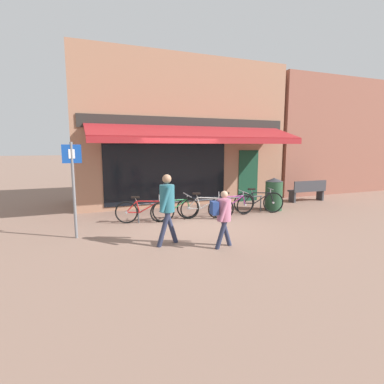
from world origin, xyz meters
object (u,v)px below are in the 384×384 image
(bicycle_red, at_px, (145,211))
(bicycle_black, at_px, (259,202))
(pedestrian_adult, at_px, (167,202))
(pedestrian_child, at_px, (223,213))
(bicycle_silver, at_px, (205,208))
(bicycle_purple, at_px, (232,205))
(litter_bin, at_px, (274,194))
(park_bench, at_px, (308,190))
(parking_sign, at_px, (73,180))
(bicycle_green, at_px, (175,209))

(bicycle_red, bearing_deg, bicycle_black, 12.80)
(pedestrian_adult, bearing_deg, pedestrian_child, -27.56)
(bicycle_red, xyz_separation_m, bicycle_silver, (1.83, -0.26, 0.01))
(bicycle_purple, bearing_deg, bicycle_silver, 177.01)
(bicycle_silver, height_order, litter_bin, litter_bin)
(park_bench, bearing_deg, litter_bin, -157.98)
(bicycle_silver, bearing_deg, bicycle_red, -163.03)
(bicycle_red, distance_m, bicycle_purple, 2.79)
(bicycle_purple, xyz_separation_m, park_bench, (4.26, 1.25, 0.10))
(park_bench, bearing_deg, bicycle_red, -170.53)
(litter_bin, bearing_deg, parking_sign, -171.63)
(bicycle_black, distance_m, pedestrian_child, 3.88)
(bicycle_black, relative_size, pedestrian_child, 1.29)
(bicycle_red, bearing_deg, litter_bin, 15.93)
(bicycle_red, distance_m, pedestrian_child, 3.04)
(bicycle_silver, distance_m, park_bench, 5.38)
(bicycle_green, relative_size, parking_sign, 0.70)
(bicycle_silver, height_order, parking_sign, parking_sign)
(bicycle_red, relative_size, park_bench, 1.06)
(bicycle_red, relative_size, pedestrian_child, 1.32)
(pedestrian_adult, bearing_deg, park_bench, 27.24)
(bicycle_purple, distance_m, pedestrian_adult, 3.42)
(bicycle_green, height_order, bicycle_black, bicycle_black)
(bicycle_black, xyz_separation_m, pedestrian_child, (-2.77, -2.68, 0.41))
(bicycle_red, xyz_separation_m, bicycle_green, (0.94, -0.02, -0.01))
(bicycle_green, bearing_deg, pedestrian_child, -94.20)
(bicycle_green, xyz_separation_m, litter_bin, (3.74, 0.14, 0.23))
(bicycle_red, height_order, bicycle_purple, bicycle_purple)
(bicycle_red, distance_m, pedestrian_adult, 2.25)
(bicycle_black, relative_size, litter_bin, 1.45)
(pedestrian_adult, bearing_deg, bicycle_purple, 38.01)
(bicycle_purple, relative_size, pedestrian_child, 1.36)
(bicycle_silver, height_order, bicycle_black, bicycle_black)
(bicycle_silver, bearing_deg, bicycle_green, -170.14)
(bicycle_green, bearing_deg, park_bench, 1.65)
(bicycle_red, relative_size, litter_bin, 1.48)
(bicycle_purple, distance_m, park_bench, 4.44)
(litter_bin, distance_m, parking_sign, 6.72)
(park_bench, bearing_deg, bicycle_black, -159.04)
(pedestrian_child, distance_m, park_bench, 7.06)
(bicycle_red, distance_m, park_bench, 7.12)
(bicycle_silver, relative_size, litter_bin, 1.43)
(litter_bin, xyz_separation_m, parking_sign, (-6.59, -0.97, 0.86))
(bicycle_silver, height_order, pedestrian_child, pedestrian_child)
(bicycle_purple, height_order, parking_sign, parking_sign)
(pedestrian_adult, relative_size, litter_bin, 1.43)
(bicycle_black, xyz_separation_m, parking_sign, (-5.81, -0.74, 1.06))
(bicycle_red, distance_m, bicycle_green, 0.94)
(bicycle_red, relative_size, bicycle_purple, 0.97)
(bicycle_silver, height_order, park_bench, park_bench)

